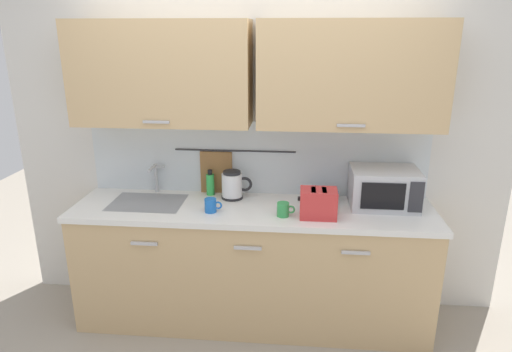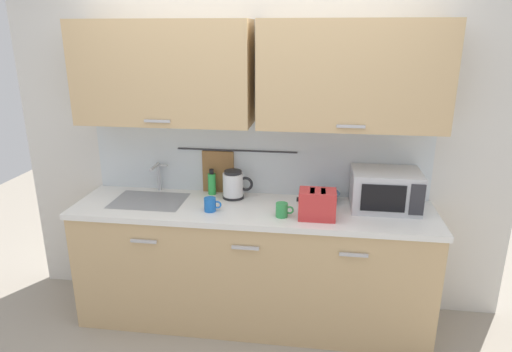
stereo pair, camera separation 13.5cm
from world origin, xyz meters
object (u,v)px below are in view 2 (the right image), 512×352
electric_kettle (234,185)px  dish_soap_bottle (212,183)px  mug_near_sink (210,205)px  mixing_bowl (325,196)px  microwave (385,190)px  mug_by_kettle (282,210)px  toaster (317,204)px

electric_kettle → dish_soap_bottle: size_ratio=1.16×
mug_near_sink → mixing_bowl: size_ratio=0.56×
dish_soap_bottle → microwave: bearing=-5.2°
microwave → mug_near_sink: 1.20m
mug_by_kettle → mug_near_sink: bearing=176.6°
mug_near_sink → mug_by_kettle: size_ratio=1.00×
dish_soap_bottle → mug_near_sink: dish_soap_bottle is taller
electric_kettle → mixing_bowl: size_ratio=1.06×
mug_near_sink → mug_by_kettle: 0.49m
mug_near_sink → toaster: size_ratio=0.47×
microwave → electric_kettle: bearing=176.9°
electric_kettle → dish_soap_bottle: 0.19m
microwave → mixing_bowl: 0.42m
microwave → mixing_bowl: size_ratio=2.15×
electric_kettle → mug_near_sink: bearing=-111.7°
microwave → electric_kettle: 1.07m
dish_soap_bottle → mug_by_kettle: bearing=-32.9°
mug_near_sink → microwave: bearing=10.6°
mug_near_sink → toaster: bearing=-1.3°
microwave → dish_soap_bottle: bearing=174.8°
dish_soap_bottle → toaster: bearing=-23.9°
microwave → toaster: (-0.46, -0.24, -0.04)m
mug_near_sink → mug_by_kettle: same height
microwave → dish_soap_bottle: size_ratio=2.35×
mixing_bowl → dish_soap_bottle: bearing=176.7°
electric_kettle → mixing_bowl: electric_kettle is taller
electric_kettle → mug_by_kettle: bearing=-38.7°
electric_kettle → mug_near_sink: size_ratio=1.89×
mug_near_sink → mug_by_kettle: bearing=-3.4°
dish_soap_bottle → mixing_bowl: size_ratio=0.92×
mug_near_sink → mug_by_kettle: (0.49, -0.03, 0.00)m
mixing_bowl → electric_kettle: bearing=-179.3°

